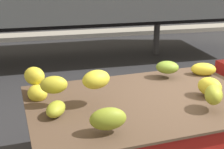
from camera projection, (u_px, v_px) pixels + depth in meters
curb_strip at (96, 33)px, 12.32m from camera, size 80.00×0.80×0.16m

